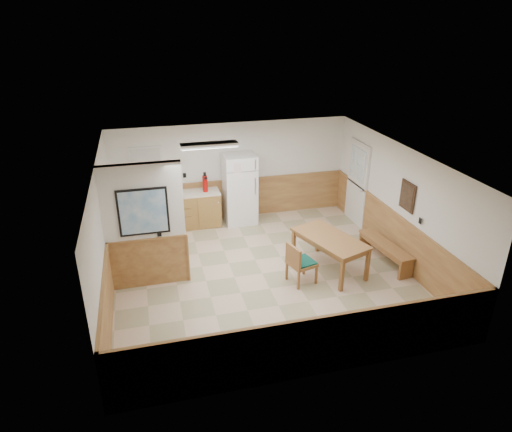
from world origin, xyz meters
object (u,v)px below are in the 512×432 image
object	(u,v)px
dining_chair	(298,261)
dining_bench	(385,248)
refrigerator	(240,189)
soap_bottle	(148,192)
fire_extinguisher	(205,183)
dining_table	(330,242)

from	to	relation	value
dining_chair	dining_bench	bearing A→B (deg)	-6.20
refrigerator	soap_bottle	bearing A→B (deg)	178.20
fire_extinguisher	dining_bench	bearing A→B (deg)	-24.83
dining_table	dining_chair	world-z (taller)	dining_chair
fire_extinguisher	soap_bottle	world-z (taller)	fire_extinguisher
dining_bench	fire_extinguisher	xyz separation A→B (m)	(-3.42, 2.84, 0.78)
dining_chair	soap_bottle	bearing A→B (deg)	115.52
dining_table	refrigerator	bearing A→B (deg)	95.14
dining_table	dining_bench	xyz separation A→B (m)	(1.29, -0.02, -0.31)
dining_table	fire_extinguisher	xyz separation A→B (m)	(-2.14, 2.82, 0.47)
dining_chair	fire_extinguisher	distance (m)	3.49
dining_bench	dining_table	bearing A→B (deg)	172.43
refrigerator	dining_chair	bearing A→B (deg)	-82.08
dining_table	dining_chair	distance (m)	0.88
dining_bench	refrigerator	bearing A→B (deg)	125.43
dining_table	fire_extinguisher	bearing A→B (deg)	107.82
dining_bench	soap_bottle	world-z (taller)	soap_bottle
refrigerator	dining_chair	xyz separation A→B (m)	(0.47, -3.14, -0.40)
dining_chair	fire_extinguisher	world-z (taller)	fire_extinguisher
dining_chair	soap_bottle	world-z (taller)	soap_bottle
refrigerator	dining_bench	bearing A→B (deg)	-48.40
dining_chair	fire_extinguisher	xyz separation A→B (m)	(-1.34, 3.16, 0.63)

